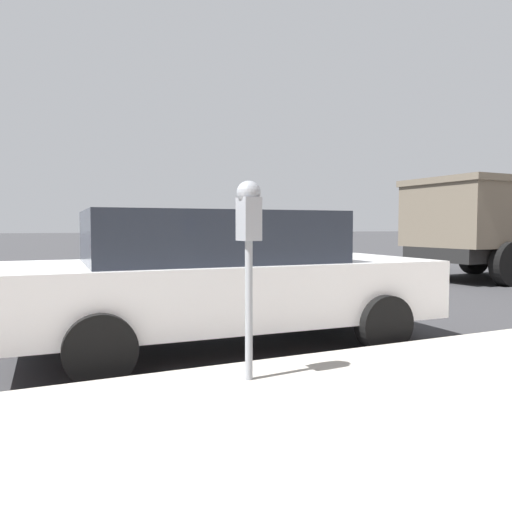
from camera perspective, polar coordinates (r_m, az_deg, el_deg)
ground_plane at (r=6.57m, az=-11.94°, el=-8.85°), size 220.00×220.00×0.00m
parking_meter at (r=3.91m, az=-0.84°, el=3.19°), size 0.21×0.19×1.57m
car_white at (r=5.75m, az=-3.95°, el=-2.30°), size 2.28×4.89×1.55m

